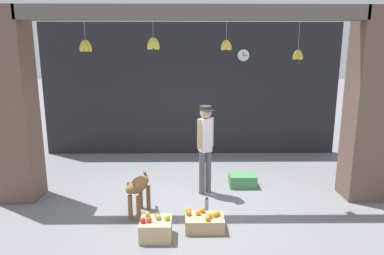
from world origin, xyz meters
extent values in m
plane|color=slate|center=(0.00, 0.00, 0.00)|extent=(60.00, 60.00, 0.00)
cube|color=#232326|center=(0.00, 3.20, 1.70)|extent=(7.63, 0.12, 3.40)
cube|color=brown|center=(-3.16, 0.30, 1.70)|extent=(0.70, 0.60, 3.40)
cube|color=brown|center=(3.16, 0.30, 1.70)|extent=(0.70, 0.60, 3.40)
cube|color=#5B564C|center=(0.00, 0.12, 3.28)|extent=(5.73, 0.24, 0.24)
cylinder|color=#B2AD99|center=(-1.77, 0.15, 3.00)|extent=(0.01, 0.01, 0.31)
ellipsoid|color=gold|center=(-1.72, 0.15, 2.75)|extent=(0.14, 0.08, 0.22)
ellipsoid|color=gold|center=(-1.74, 0.20, 2.75)|extent=(0.11, 0.13, 0.23)
ellipsoid|color=gold|center=(-1.80, 0.20, 2.75)|extent=(0.11, 0.13, 0.23)
ellipsoid|color=gold|center=(-1.82, 0.15, 2.75)|extent=(0.14, 0.08, 0.22)
ellipsoid|color=gold|center=(-1.80, 0.11, 2.75)|extent=(0.11, 0.13, 0.23)
ellipsoid|color=gold|center=(-1.74, 0.11, 2.75)|extent=(0.11, 0.13, 0.23)
cylinder|color=#B2AD99|center=(-0.65, 0.17, 3.02)|extent=(0.01, 0.01, 0.27)
ellipsoid|color=yellow|center=(-0.59, 0.17, 2.79)|extent=(0.14, 0.08, 0.22)
ellipsoid|color=yellow|center=(-0.62, 0.21, 2.79)|extent=(0.11, 0.13, 0.23)
ellipsoid|color=yellow|center=(-0.67, 0.21, 2.79)|extent=(0.11, 0.13, 0.23)
ellipsoid|color=yellow|center=(-0.70, 0.17, 2.79)|extent=(0.14, 0.08, 0.22)
ellipsoid|color=yellow|center=(-0.67, 0.12, 2.79)|extent=(0.11, 0.13, 0.23)
ellipsoid|color=yellow|center=(-0.62, 0.12, 2.79)|extent=(0.11, 0.13, 0.23)
cylinder|color=#B2AD99|center=(0.56, 0.08, 3.00)|extent=(0.01, 0.01, 0.31)
ellipsoid|color=yellow|center=(0.60, 0.08, 2.76)|extent=(0.12, 0.07, 0.18)
ellipsoid|color=yellow|center=(0.58, 0.12, 2.76)|extent=(0.10, 0.11, 0.19)
ellipsoid|color=yellow|center=(0.54, 0.12, 2.76)|extent=(0.10, 0.11, 0.19)
ellipsoid|color=yellow|center=(0.51, 0.08, 2.76)|extent=(0.12, 0.07, 0.18)
ellipsoid|color=yellow|center=(0.54, 0.04, 2.76)|extent=(0.10, 0.11, 0.19)
ellipsoid|color=yellow|center=(0.58, 0.04, 2.76)|extent=(0.10, 0.11, 0.19)
cylinder|color=#B2AD99|center=(1.77, 0.14, 2.92)|extent=(0.01, 0.01, 0.47)
ellipsoid|color=gold|center=(1.82, 0.14, 2.60)|extent=(0.12, 0.06, 0.18)
ellipsoid|color=gold|center=(1.79, 0.18, 2.60)|extent=(0.08, 0.11, 0.19)
ellipsoid|color=gold|center=(1.74, 0.17, 2.60)|extent=(0.11, 0.10, 0.19)
ellipsoid|color=gold|center=(1.74, 0.12, 2.60)|extent=(0.11, 0.10, 0.19)
ellipsoid|color=gold|center=(1.79, 0.10, 2.60)|extent=(0.08, 0.11, 0.19)
ellipsoid|color=brown|center=(-0.88, -0.40, 0.53)|extent=(0.37, 0.63, 0.24)
cylinder|color=brown|center=(-0.86, -0.64, 0.21)|extent=(0.07, 0.07, 0.42)
cylinder|color=brown|center=(-1.00, -0.60, 0.21)|extent=(0.07, 0.07, 0.42)
cylinder|color=brown|center=(-0.76, -0.20, 0.21)|extent=(0.07, 0.07, 0.42)
cylinder|color=brown|center=(-0.90, -0.17, 0.21)|extent=(0.07, 0.07, 0.42)
ellipsoid|color=brown|center=(-0.96, -0.72, 0.58)|extent=(0.20, 0.25, 0.16)
cone|color=brown|center=(-0.91, -0.73, 0.67)|extent=(0.05, 0.05, 0.07)
cone|color=brown|center=(-1.00, -0.71, 0.67)|extent=(0.05, 0.05, 0.07)
cylinder|color=brown|center=(-0.80, -0.09, 0.55)|extent=(0.09, 0.19, 0.24)
cylinder|color=#56565B|center=(0.31, 0.51, 0.42)|extent=(0.11, 0.11, 0.83)
cylinder|color=#56565B|center=(0.19, 0.44, 0.42)|extent=(0.11, 0.11, 0.83)
cube|color=white|center=(0.25, 0.47, 1.14)|extent=(0.26, 0.24, 0.62)
cylinder|color=tan|center=(0.37, 0.54, 1.18)|extent=(0.06, 0.06, 0.55)
cylinder|color=tan|center=(0.13, 0.41, 1.18)|extent=(0.06, 0.06, 0.55)
sphere|color=tan|center=(0.25, 0.47, 1.56)|extent=(0.22, 0.22, 0.22)
cylinder|color=#2D2D2D|center=(0.25, 0.47, 1.66)|extent=(0.22, 0.22, 0.08)
cube|color=#2D2D2D|center=(0.30, 0.38, 1.62)|extent=(0.22, 0.19, 0.01)
cube|color=tan|center=(0.18, -0.92, 0.11)|extent=(0.58, 0.40, 0.21)
sphere|color=orange|center=(0.25, -0.97, 0.25)|extent=(0.08, 0.08, 0.08)
sphere|color=orange|center=(0.37, -0.89, 0.25)|extent=(0.08, 0.08, 0.08)
sphere|color=orange|center=(0.34, -0.92, 0.25)|extent=(0.08, 0.08, 0.08)
sphere|color=orange|center=(-0.06, -0.87, 0.25)|extent=(0.08, 0.08, 0.08)
sphere|color=orange|center=(-0.07, -0.78, 0.25)|extent=(0.08, 0.08, 0.08)
sphere|color=orange|center=(0.22, -1.05, 0.25)|extent=(0.08, 0.08, 0.08)
sphere|color=orange|center=(0.15, -0.78, 0.25)|extent=(0.08, 0.08, 0.08)
sphere|color=orange|center=(0.08, -0.86, 0.25)|extent=(0.08, 0.08, 0.08)
cube|color=tan|center=(-0.54, -1.16, 0.14)|extent=(0.45, 0.42, 0.28)
sphere|color=#99B238|center=(-0.51, -1.13, 0.31)|extent=(0.08, 0.08, 0.08)
sphere|color=red|center=(-0.63, -1.22, 0.31)|extent=(0.08, 0.08, 0.08)
sphere|color=red|center=(-0.52, -1.08, 0.31)|extent=(0.08, 0.08, 0.08)
sphere|color=#99B238|center=(-0.38, -1.15, 0.31)|extent=(0.08, 0.08, 0.08)
sphere|color=#99B238|center=(-0.67, -1.05, 0.31)|extent=(0.08, 0.08, 0.08)
sphere|color=red|center=(-0.72, -1.23, 0.31)|extent=(0.08, 0.08, 0.08)
cube|color=#42844C|center=(1.02, 0.80, 0.12)|extent=(0.53, 0.37, 0.25)
cylinder|color=silver|center=(0.24, -0.36, 0.12)|extent=(0.07, 0.07, 0.24)
cylinder|color=black|center=(0.24, -0.36, 0.26)|extent=(0.04, 0.04, 0.03)
cylinder|color=black|center=(1.33, 3.13, 2.58)|extent=(0.31, 0.01, 0.31)
cylinder|color=white|center=(1.33, 3.12, 2.58)|extent=(0.29, 0.02, 0.29)
cube|color=black|center=(1.33, 3.10, 2.61)|extent=(0.01, 0.01, 0.08)
cube|color=black|center=(1.37, 3.10, 2.58)|extent=(0.11, 0.01, 0.01)
camera|label=1|loc=(-0.07, -5.69, 2.63)|focal=32.00mm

